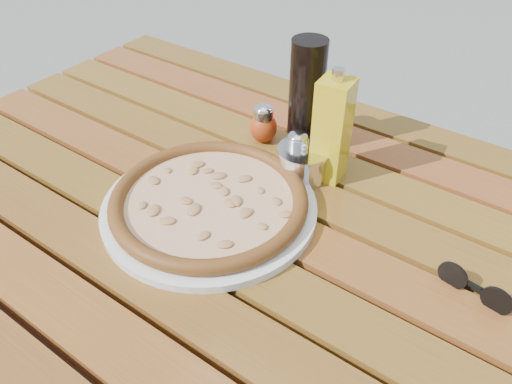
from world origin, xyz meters
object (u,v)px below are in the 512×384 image
Objects in this scene: dark_bottle at (306,97)px; olive_oil_cruet at (332,130)px; plate at (210,207)px; pepper_shaker at (263,124)px; soda_can at (306,112)px; pizza at (209,200)px; sunglasses at (475,288)px; table at (249,244)px; parmesan_tin at (303,162)px; oregano_shaker at (297,152)px.

dark_bottle is 1.05× the size of olive_oil_cruet.
plate is at bearing -119.03° from olive_oil_cruet.
soda_can reaches higher than pepper_shaker.
sunglasses reaches higher than pizza.
olive_oil_cruet is (0.08, -0.05, -0.01)m from dark_bottle.
plate is (-0.06, -0.04, 0.08)m from table.
sunglasses is at bearing 10.18° from plate.
olive_oil_cruet is at bearing 166.39° from sunglasses.
pepper_shaker is at bearing 170.80° from sunglasses.
soda_can is at bearing 119.87° from parmesan_tin.
oregano_shaker reaches higher than parmesan_tin.
plate is 3.68× the size of parmesan_tin.
pizza reaches higher than table.
pepper_shaker reaches higher than parmesan_tin.
oregano_shaker is at bearing 72.91° from plate.
plate is 0.19m from oregano_shaker.
plate is 1.71× the size of olive_oil_cruet.
sunglasses is at bearing -16.34° from parmesan_tin.
pizza is 4.40× the size of oregano_shaker.
parmesan_tin is (0.13, -0.06, -0.01)m from pepper_shaker.
olive_oil_cruet is (0.06, 0.02, 0.06)m from oregano_shaker.
pizza is at bearing -96.33° from dark_bottle.
olive_oil_cruet is at bearing 71.59° from table.
oregano_shaker is at bearing -23.27° from pepper_shaker.
oregano_shaker is 0.74× the size of sunglasses.
pepper_shaker reaches higher than sunglasses.
soda_can is 1.08× the size of sunglasses.
pizza is 3.01× the size of soda_can.
soda_can reaches higher than table.
olive_oil_cruet is 1.89× the size of sunglasses.
table is 0.18m from parmesan_tin.
soda_can reaches higher than sunglasses.
olive_oil_cruet is (0.16, -0.03, 0.06)m from pepper_shaker.
sunglasses is at bearing 10.18° from pizza.
plate is 3.24× the size of sunglasses.
oregano_shaker is at bearing 72.91° from pizza.
oregano_shaker reaches higher than sunglasses.
parmesan_tin is (0.05, -0.08, -0.08)m from dark_bottle.
table is 6.36× the size of dark_bottle.
parmesan_tin is at bearing 66.28° from plate.
table is 3.89× the size of plate.
sunglasses is (0.36, -0.11, -0.02)m from oregano_shaker.
soda_can reaches higher than pizza.
soda_can is at bearing 113.49° from oregano_shaker.
pizza is 0.19m from oregano_shaker.
pizza is 0.27m from dark_bottle.
dark_bottle is 0.10m from olive_oil_cruet.
plate is at bearing -96.33° from dark_bottle.
table is 12.59× the size of sunglasses.
dark_bottle is at bearing 164.24° from sunglasses.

